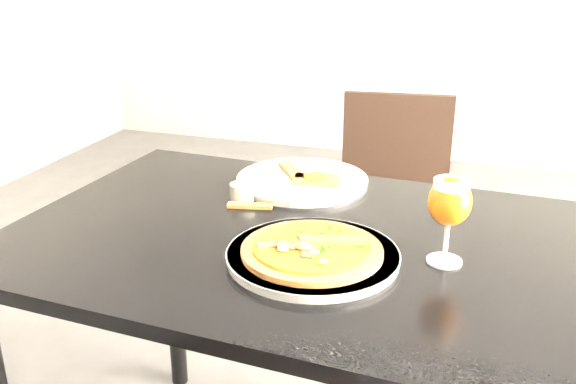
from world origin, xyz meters
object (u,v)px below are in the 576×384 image
(chair_far, at_px, (392,210))
(beer_glass, at_px, (450,202))
(pizza, at_px, (313,249))
(dining_table, at_px, (304,274))

(chair_far, distance_m, beer_glass, 1.03)
(pizza, xyz_separation_m, beer_glass, (0.23, 0.08, 0.09))
(beer_glass, bearing_deg, dining_table, 173.23)
(dining_table, height_order, chair_far, chair_far)
(dining_table, xyz_separation_m, chair_far, (0.05, 0.88, -0.20))
(dining_table, distance_m, pizza, 0.17)
(chair_far, xyz_separation_m, beer_glass, (0.24, -0.91, 0.41))
(dining_table, height_order, pizza, pizza)
(chair_far, relative_size, pizza, 3.19)
(chair_far, height_order, pizza, chair_far)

